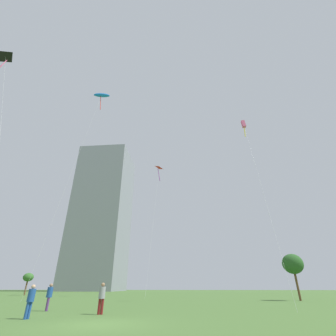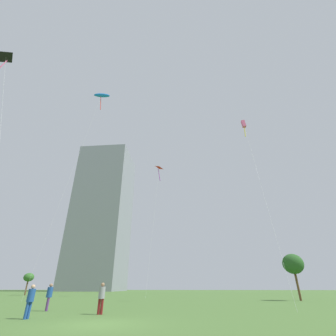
{
  "view_description": "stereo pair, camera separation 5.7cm",
  "coord_description": "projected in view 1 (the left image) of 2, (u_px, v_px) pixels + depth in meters",
  "views": [
    {
      "loc": [
        4.1,
        -12.42,
        1.51
      ],
      "look_at": [
        2.05,
        12.13,
        13.83
      ],
      "focal_mm": 25.49,
      "sensor_mm": 36.0,
      "label": 1
    },
    {
      "loc": [
        4.16,
        -12.41,
        1.51
      ],
      "look_at": [
        2.05,
        12.13,
        13.83
      ],
      "focal_mm": 25.49,
      "sensor_mm": 36.0,
      "label": 2
    }
  ],
  "objects": [
    {
      "name": "person_standing_2",
      "position": [
        31.0,
        299.0,
        12.85
      ],
      "size": [
        0.36,
        0.36,
        1.63
      ],
      "rotation": [
        0.0,
        0.0,
        1.23
      ],
      "color": "#1E478C",
      "rests_on": "ground"
    },
    {
      "name": "person_standing_1",
      "position": [
        49.0,
        295.0,
        17.04
      ],
      "size": [
        0.39,
        0.39,
        1.73
      ],
      "rotation": [
        0.0,
        0.0,
        5.33
      ],
      "color": "#593372",
      "rests_on": "ground"
    },
    {
      "name": "kite_flying_0",
      "position": [
        159.0,
        170.0,
        49.78
      ],
      "size": [
        1.74,
        5.93,
        24.37
      ],
      "color": "silver",
      "rests_on": "ground"
    },
    {
      "name": "park_tree_0",
      "position": [
        293.0,
        264.0,
        30.87
      ],
      "size": [
        2.57,
        2.57,
        5.41
      ],
      "color": "brown",
      "rests_on": "ground"
    },
    {
      "name": "distant_highrise_0",
      "position": [
        102.0,
        215.0,
        110.89
      ],
      "size": [
        22.41,
        22.94,
        62.71
      ],
      "primitive_type": "cube",
      "rotation": [
        0.0,
        0.0,
        -0.01
      ],
      "color": "gray",
      "rests_on": "ground"
    },
    {
      "name": "kite_flying_1",
      "position": [
        244.0,
        125.0,
        34.6
      ],
      "size": [
        1.81,
        10.02,
        23.42
      ],
      "color": "silver",
      "rests_on": "ground"
    },
    {
      "name": "park_tree_1",
      "position": [
        28.0,
        278.0,
        49.97
      ],
      "size": [
        2.04,
        2.04,
        4.17
      ],
      "color": "brown",
      "rests_on": "ground"
    },
    {
      "name": "person_standing_3",
      "position": [
        102.0,
        296.0,
        14.98
      ],
      "size": [
        0.39,
        0.39,
        1.76
      ],
      "rotation": [
        0.0,
        0.0,
        3.3
      ],
      "color": "maroon",
      "rests_on": "ground"
    },
    {
      "name": "kite_flying_2",
      "position": [
        102.0,
        96.0,
        43.64
      ],
      "size": [
        5.91,
        2.98,
        33.47
      ],
      "color": "silver",
      "rests_on": "ground"
    },
    {
      "name": "ground",
      "position": [
        100.0,
        325.0,
        10.7
      ],
      "size": [
        280.0,
        280.0,
        0.0
      ],
      "primitive_type": "plane",
      "color": "#476B30"
    },
    {
      "name": "kite_flying_3",
      "position": [
        5.0,
        59.0,
        27.77
      ],
      "size": [
        10.66,
        4.24,
        26.13
      ],
      "color": "silver",
      "rests_on": "ground"
    }
  ]
}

